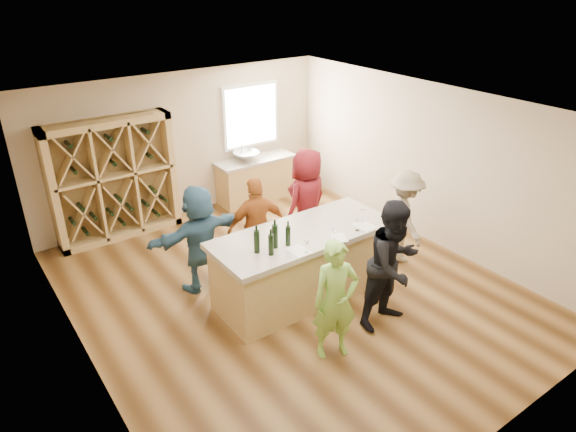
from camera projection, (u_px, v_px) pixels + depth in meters
floor at (290, 291)px, 7.99m from camera, size 6.00×7.00×0.10m
ceiling at (291, 107)px, 6.71m from camera, size 6.00×7.00×0.10m
wall_back at (183, 144)px, 9.94m from camera, size 6.00×0.10×2.80m
wall_front at (514, 338)px, 4.76m from camera, size 6.00×0.10×2.80m
wall_left at (70, 274)px, 5.75m from camera, size 0.10×7.00×2.80m
wall_right at (432, 164)px, 8.95m from camera, size 0.10×7.00×2.80m
window_frame at (251, 116)px, 10.52m from camera, size 1.30×0.06×1.30m
window_pane at (252, 116)px, 10.49m from camera, size 1.18×0.01×1.18m
wine_rack at (114, 180)px, 9.09m from camera, size 2.20×0.45×2.20m
back_counter_base at (255, 180)px, 10.85m from camera, size 1.60×0.58×0.86m
back_counter_top at (255, 160)px, 10.64m from camera, size 1.70×0.62×0.06m
sink at (246, 156)px, 10.49m from camera, size 0.54×0.54×0.19m
faucet at (242, 151)px, 10.59m from camera, size 0.02×0.02×0.30m
tasting_counter_base at (303, 266)px, 7.60m from camera, size 2.60×1.00×1.00m
tasting_counter_top at (303, 234)px, 7.37m from camera, size 2.72×1.12×0.08m
wine_bottle_a at (257, 242)px, 6.76m from camera, size 0.09×0.09×0.32m
wine_bottle_b at (271, 245)px, 6.71m from camera, size 0.08×0.08×0.29m
wine_bottle_c at (275, 236)px, 6.88m from camera, size 0.10×0.10×0.34m
wine_bottle_d at (288, 236)px, 6.94m from camera, size 0.09×0.09×0.29m
wine_glass_a at (306, 247)px, 6.78m from camera, size 0.07×0.07×0.17m
wine_glass_b at (334, 234)px, 7.11m from camera, size 0.07×0.07×0.16m
wine_glass_c at (358, 225)px, 7.36m from camera, size 0.07×0.07×0.16m
wine_glass_e at (362, 215)px, 7.61m from camera, size 0.10×0.10×0.20m
tasting_menu_a at (298, 251)px, 6.86m from camera, size 0.24×0.33×0.00m
tasting_menu_b at (339, 238)px, 7.19m from camera, size 0.30×0.34×0.00m
tasting_menu_c at (364, 226)px, 7.52m from camera, size 0.25×0.33×0.00m
person_near_left at (335, 301)px, 6.30m from camera, size 0.70×0.60×1.62m
person_near_right at (394, 265)px, 6.85m from camera, size 0.93×0.55×1.84m
person_server at (404, 217)px, 8.44m from camera, size 0.82×1.13×1.59m
person_far_mid at (257, 227)px, 8.04m from camera, size 1.05×0.69×1.65m
person_far_right at (307, 202)px, 8.67m from camera, size 1.02×0.79×1.85m
person_far_left at (200, 238)px, 7.68m from camera, size 1.61×0.70×1.68m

